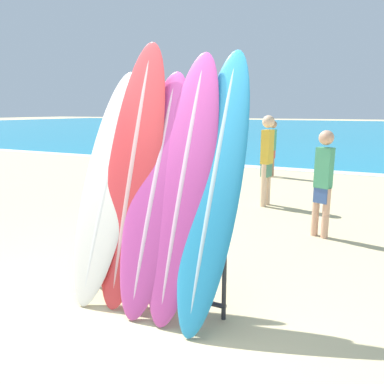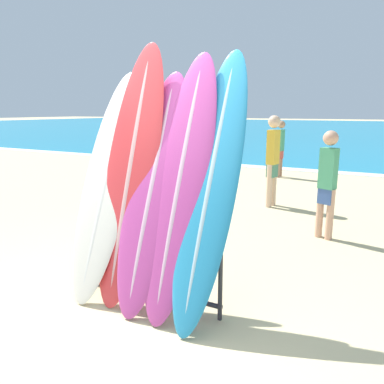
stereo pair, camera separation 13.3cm
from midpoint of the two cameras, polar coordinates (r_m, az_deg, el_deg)
name	(u,v)px [view 1 (the left image)]	position (r m, az deg, el deg)	size (l,w,h in m)	color
ground_plane	(116,315)	(3.63, -12.60, -17.80)	(160.00, 160.00, 0.00)	beige
ocean_water	(354,129)	(41.04, 23.35, 8.85)	(120.00, 60.00, 0.01)	teal
surfboard_rack	(155,254)	(3.57, -6.78, -9.44)	(1.44, 0.04, 0.90)	#28282D
surfboard_slot_0	(108,184)	(3.77, -13.73, 1.21)	(0.57, 0.97, 2.20)	silver
surfboard_slot_1	(132,172)	(3.60, -10.14, 3.01)	(0.58, 0.87, 2.46)	red
surfboard_slot_2	(155,190)	(3.44, -6.73, 0.30)	(0.56, 0.97, 2.18)	#B23D8E
surfboard_slot_3	(184,183)	(3.31, -2.45, 1.36)	(0.54, 1.00, 2.35)	#B23D8E
surfboard_slot_4	(214,185)	(3.20, 2.22, 1.11)	(0.49, 1.11, 2.36)	teal
person_near_water	(267,157)	(7.21, 10.82, 5.21)	(0.23, 0.29, 1.71)	beige
person_mid_beach	(272,146)	(10.53, 11.77, 6.82)	(0.21, 0.26, 1.53)	#A87A5B
person_far_left	(323,180)	(5.58, 18.71, 1.73)	(0.26, 0.21, 1.54)	tan
person_far_right	(130,168)	(5.95, -10.12, 3.63)	(0.29, 0.28, 1.69)	beige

